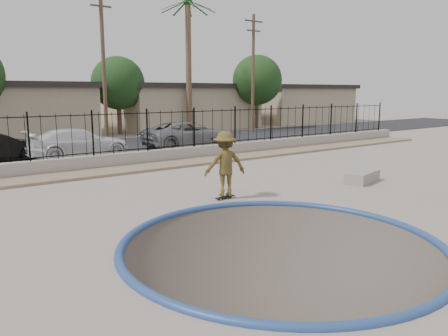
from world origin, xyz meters
name	(u,v)px	position (x,y,z in m)	size (l,w,h in m)	color
ground	(83,188)	(0.00, 12.00, -1.10)	(120.00, 120.00, 2.20)	gray
bowl_pit	(281,244)	(0.00, -1.00, 0.00)	(6.84, 6.84, 1.80)	#494038
coping_ring	(281,244)	(0.00, -1.00, 0.00)	(7.04, 7.04, 0.20)	navy
rock_strip	(104,172)	(0.00, 9.20, 0.06)	(42.00, 1.60, 0.11)	#9A8465
retaining_wall	(94,163)	(0.00, 10.30, 0.30)	(42.00, 0.45, 0.60)	#A0978C
fence	(93,134)	(0.00, 10.30, 1.50)	(40.00, 0.04, 1.80)	black
street	(51,152)	(0.00, 17.00, 0.02)	(90.00, 8.00, 0.04)	black
house_center	(12,109)	(0.00, 26.50, 1.97)	(10.60, 8.60, 3.90)	tan
house_east	(182,106)	(14.00, 26.50, 1.97)	(12.60, 8.60, 3.90)	tan
house_east_far	(293,103)	(28.00, 26.50, 1.97)	(11.60, 8.60, 3.90)	tan
palm_right	(188,37)	(12.00, 22.00, 7.33)	(2.30, 2.30, 10.30)	brown
utility_pole_mid	(104,63)	(4.00, 19.00, 4.96)	(1.70, 0.24, 9.50)	#473323
utility_pole_right	(253,72)	(16.00, 19.00, 4.70)	(1.70, 0.24, 9.00)	#473323
street_tree_mid	(118,83)	(7.00, 24.00, 3.84)	(3.96, 3.96, 5.83)	#473323
street_tree_right	(257,80)	(19.00, 22.00, 4.19)	(4.32, 4.32, 6.36)	#473323
skater	(225,167)	(1.46, 3.00, 0.99)	(1.28, 0.74, 1.98)	olive
skateboard	(225,197)	(1.46, 3.00, 0.05)	(0.75, 0.29, 0.06)	black
concrete_ledge	(362,177)	(6.93, 2.00, 0.20)	(1.60, 0.70, 0.40)	gray
car_c	(79,143)	(0.56, 13.84, 0.75)	(2.00, 4.93, 1.43)	white
car_d	(189,134)	(7.01, 13.99, 0.80)	(2.52, 5.48, 1.52)	gray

